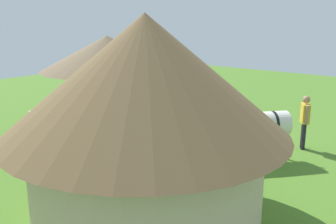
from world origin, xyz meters
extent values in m
plane|color=#4C7A26|center=(0.00, 0.00, 0.00)|extent=(36.00, 36.00, 0.00)
cylinder|color=beige|center=(-1.73, 4.42, 0.91)|extent=(4.38, 4.38, 1.82)
cone|color=brown|center=(-1.73, 4.42, 2.91)|extent=(5.30, 5.30, 2.18)
cylinder|color=brown|center=(3.01, 1.13, 1.13)|extent=(0.10, 0.10, 2.25)
cone|color=brown|center=(3.01, 1.13, 2.82)|extent=(4.36, 4.36, 1.13)
cube|color=silver|center=(3.01, 1.13, 0.72)|extent=(1.26, 0.86, 0.04)
cylinder|color=silver|center=(2.44, 1.49, 0.35)|extent=(0.06, 0.06, 0.70)
cylinder|color=silver|center=(3.58, 1.50, 0.35)|extent=(0.06, 0.06, 0.70)
cylinder|color=silver|center=(2.45, 0.75, 0.35)|extent=(0.06, 0.06, 0.70)
cylinder|color=silver|center=(3.58, 0.76, 0.35)|extent=(0.06, 0.06, 0.70)
cube|color=silver|center=(3.55, 2.06, 0.45)|extent=(0.59, 0.58, 0.04)
cube|color=silver|center=(3.64, 2.22, 0.68)|extent=(0.40, 0.25, 0.45)
cylinder|color=silver|center=(3.62, 1.81, 0.23)|extent=(0.04, 0.04, 0.45)
cylinder|color=silver|center=(3.30, 2.00, 0.23)|extent=(0.04, 0.04, 0.45)
cylinder|color=silver|center=(3.80, 2.12, 0.23)|extent=(0.04, 0.04, 0.45)
cylinder|color=silver|center=(3.47, 2.31, 0.23)|extent=(0.04, 0.04, 0.45)
cube|color=white|center=(2.61, 0.13, 0.45)|extent=(0.56, 0.55, 0.04)
cube|color=white|center=(2.54, -0.05, 0.68)|extent=(0.42, 0.20, 0.45)
cylinder|color=white|center=(2.50, 0.36, 0.23)|extent=(0.04, 0.04, 0.45)
cylinder|color=white|center=(2.85, 0.22, 0.23)|extent=(0.04, 0.04, 0.45)
cylinder|color=white|center=(2.37, 0.03, 0.23)|extent=(0.04, 0.04, 0.45)
cylinder|color=white|center=(2.72, -0.11, 0.23)|extent=(0.04, 0.04, 0.45)
cylinder|color=black|center=(4.65, 0.31, 0.40)|extent=(0.12, 0.12, 0.81)
cylinder|color=black|center=(4.69, 0.45, 0.40)|extent=(0.12, 0.12, 0.81)
cube|color=gold|center=(4.67, 0.38, 1.09)|extent=(0.32, 0.48, 0.57)
cylinder|color=tan|center=(4.60, 0.14, 1.11)|extent=(0.08, 0.08, 0.54)
cylinder|color=tan|center=(4.74, 0.62, 1.11)|extent=(0.08, 0.08, 0.54)
sphere|color=tan|center=(4.67, 0.38, 1.51)|extent=(0.22, 0.22, 0.22)
cylinder|color=black|center=(4.77, 1.53, 0.42)|extent=(0.12, 0.12, 0.83)
cylinder|color=black|center=(4.71, 1.39, 0.42)|extent=(0.12, 0.12, 0.83)
cube|color=#3D876C|center=(4.74, 1.46, 1.13)|extent=(0.36, 0.50, 0.59)
cylinder|color=tan|center=(4.84, 1.70, 1.14)|extent=(0.09, 0.09, 0.55)
cylinder|color=tan|center=(4.65, 1.22, 1.14)|extent=(0.09, 0.09, 0.55)
sphere|color=tan|center=(4.74, 1.46, 1.55)|extent=(0.23, 0.23, 0.23)
cylinder|color=black|center=(-2.61, -1.66, 0.42)|extent=(0.12, 0.12, 0.83)
cylinder|color=black|center=(-2.54, -1.78, 0.42)|extent=(0.12, 0.12, 0.83)
cube|color=gold|center=(-2.58, -1.72, 1.13)|extent=(0.41, 0.49, 0.59)
cylinder|color=#9E7858|center=(-2.70, -1.50, 1.14)|extent=(0.09, 0.09, 0.55)
cylinder|color=#9E7858|center=(-2.45, -1.94, 1.14)|extent=(0.09, 0.09, 0.55)
sphere|color=#9E7858|center=(-2.58, -1.72, 1.55)|extent=(0.23, 0.23, 0.23)
cube|color=#D15540|center=(0.16, -0.03, 0.22)|extent=(0.68, 0.70, 0.03)
cube|color=white|center=(0.26, -0.29, 0.46)|extent=(0.66, 0.65, 0.39)
cube|color=beige|center=(-0.06, -0.18, 0.11)|extent=(0.25, 0.58, 0.22)
cube|color=beige|center=(0.43, 0.01, 0.11)|extent=(0.25, 0.58, 0.22)
cylinder|color=silver|center=(-2.00, -0.07, 1.04)|extent=(1.44, 1.54, 0.71)
cylinder|color=black|center=(-2.18, -0.28, 1.04)|extent=(0.62, 0.52, 0.73)
cylinder|color=black|center=(-1.84, 0.13, 1.04)|extent=(0.62, 0.52, 0.73)
cylinder|color=silver|center=(-1.56, 0.48, 1.22)|extent=(0.60, 0.63, 0.52)
cube|color=silver|center=(-1.39, 0.70, 1.38)|extent=(0.39, 0.42, 0.20)
cube|color=black|center=(-1.27, 0.84, 1.35)|extent=(0.17, 0.17, 0.12)
cube|color=black|center=(-1.56, 0.48, 1.42)|extent=(0.26, 0.31, 0.28)
cylinder|color=silver|center=(-1.82, 0.47, 0.38)|extent=(0.11, 0.11, 0.77)
cylinder|color=black|center=(-1.82, 0.47, 0.03)|extent=(0.13, 0.13, 0.06)
cylinder|color=silver|center=(-1.51, 0.22, 0.38)|extent=(0.11, 0.11, 0.77)
cylinder|color=black|center=(-1.51, 0.22, 0.03)|extent=(0.13, 0.13, 0.06)
cylinder|color=silver|center=(-2.49, -0.36, 0.38)|extent=(0.11, 0.11, 0.77)
cylinder|color=black|center=(-2.49, -0.36, 0.03)|extent=(0.13, 0.13, 0.06)
cylinder|color=silver|center=(-2.18, -0.60, 0.38)|extent=(0.11, 0.11, 0.77)
cylinder|color=black|center=(-2.18, -0.60, 0.03)|extent=(0.13, 0.13, 0.06)
cylinder|color=black|center=(-2.47, -0.65, 0.94)|extent=(0.19, 0.21, 0.53)
cylinder|color=silver|center=(2.23, 3.18, 0.94)|extent=(1.53, 1.42, 0.61)
cylinder|color=black|center=(2.00, 2.99, 0.94)|extent=(0.46, 0.52, 0.62)
cylinder|color=black|center=(2.44, 3.36, 0.94)|extent=(0.46, 0.52, 0.62)
cylinder|color=silver|center=(2.80, 3.66, 1.12)|extent=(0.58, 0.55, 0.48)
cube|color=silver|center=(3.01, 3.84, 1.28)|extent=(0.42, 0.40, 0.20)
cube|color=black|center=(3.15, 3.96, 1.25)|extent=(0.17, 0.17, 0.12)
cube|color=black|center=(2.80, 3.66, 1.32)|extent=(0.31, 0.27, 0.28)
cylinder|color=silver|center=(2.56, 3.67, 0.36)|extent=(0.11, 0.11, 0.72)
cylinder|color=black|center=(2.56, 3.67, 0.03)|extent=(0.13, 0.13, 0.06)
cylinder|color=silver|center=(2.77, 3.42, 0.36)|extent=(0.11, 0.11, 0.72)
cylinder|color=black|center=(2.77, 3.42, 0.03)|extent=(0.13, 0.13, 0.06)
cylinder|color=silver|center=(1.69, 2.95, 0.36)|extent=(0.11, 0.11, 0.72)
cylinder|color=black|center=(1.69, 2.95, 0.03)|extent=(0.13, 0.13, 0.06)
cylinder|color=silver|center=(1.91, 2.69, 0.36)|extent=(0.11, 0.11, 0.72)
cylinder|color=black|center=(1.91, 2.69, 0.03)|extent=(0.13, 0.13, 0.06)
cylinder|color=black|center=(1.62, 2.67, 0.84)|extent=(0.21, 0.19, 0.53)
cylinder|color=silver|center=(2.23, -2.08, 1.01)|extent=(1.54, 1.44, 0.67)
cylinder|color=black|center=(2.45, -1.89, 1.01)|extent=(0.50, 0.57, 0.68)
cylinder|color=black|center=(2.03, -2.24, 1.01)|extent=(0.50, 0.57, 0.68)
cylinder|color=silver|center=(1.67, -2.54, 1.19)|extent=(0.61, 0.58, 0.50)
cube|color=silver|center=(1.46, -2.72, 1.35)|extent=(0.42, 0.40, 0.20)
cube|color=black|center=(1.32, -2.83, 1.32)|extent=(0.17, 0.17, 0.12)
cube|color=black|center=(1.67, -2.54, 1.39)|extent=(0.31, 0.27, 0.28)
cylinder|color=silver|center=(1.93, -2.57, 0.38)|extent=(0.11, 0.11, 0.76)
cylinder|color=black|center=(1.93, -2.57, 0.03)|extent=(0.13, 0.13, 0.06)
cylinder|color=silver|center=(1.69, -2.29, 0.38)|extent=(0.11, 0.11, 0.76)
cylinder|color=black|center=(1.69, -2.29, 0.03)|extent=(0.13, 0.13, 0.06)
cylinder|color=silver|center=(2.77, -1.86, 0.38)|extent=(0.11, 0.11, 0.76)
cylinder|color=black|center=(2.77, -1.86, 0.03)|extent=(0.13, 0.13, 0.06)
cylinder|color=silver|center=(2.53, -1.58, 0.38)|extent=(0.11, 0.11, 0.76)
cylinder|color=black|center=(2.53, -1.58, 0.03)|extent=(0.13, 0.13, 0.06)
cylinder|color=black|center=(2.82, -1.58, 0.91)|extent=(0.21, 0.19, 0.53)
cube|color=#99573D|center=(3.21, -2.81, 0.04)|extent=(2.68, 1.54, 0.08)
camera|label=1|loc=(-6.31, 9.36, 3.89)|focal=39.97mm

